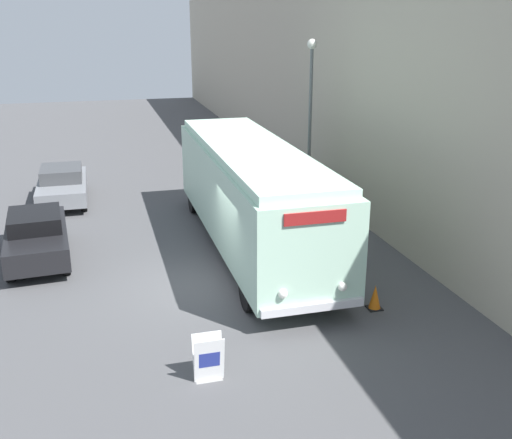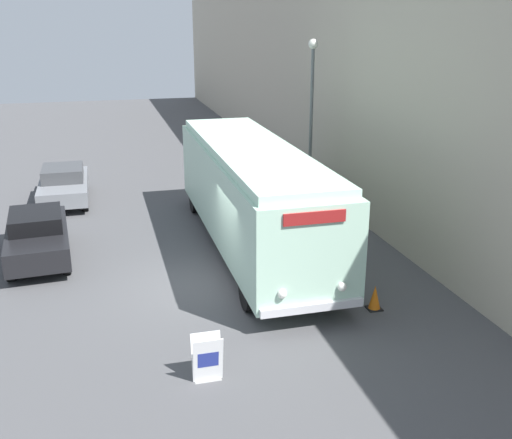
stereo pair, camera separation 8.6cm
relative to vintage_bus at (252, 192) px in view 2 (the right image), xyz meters
name	(u,v)px [view 2 (the right image)]	position (x,y,z in m)	size (l,w,h in m)	color
ground_plane	(210,285)	(-1.82, -2.43, -1.85)	(80.00, 80.00, 0.00)	#4C4C4F
building_wall_right	(309,86)	(4.51, 7.57, 2.31)	(0.30, 60.00, 8.32)	#B2A893
vintage_bus	(252,192)	(0.00, 0.00, 0.00)	(2.64, 11.13, 3.28)	black
sign_board	(207,359)	(-2.71, -6.87, -1.37)	(0.61, 0.37, 1.00)	gray
streetlamp	(312,100)	(3.23, 3.72, 2.21)	(0.36, 0.36, 6.23)	#595E60
parked_car_near	(37,236)	(-6.46, 0.73, -1.10)	(2.02, 4.29, 1.46)	black
parked_car_mid	(64,184)	(-5.93, 6.77, -1.14)	(1.83, 4.28, 1.39)	black
traffic_cone	(375,298)	(1.90, -4.89, -1.54)	(0.36, 0.36, 0.64)	black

